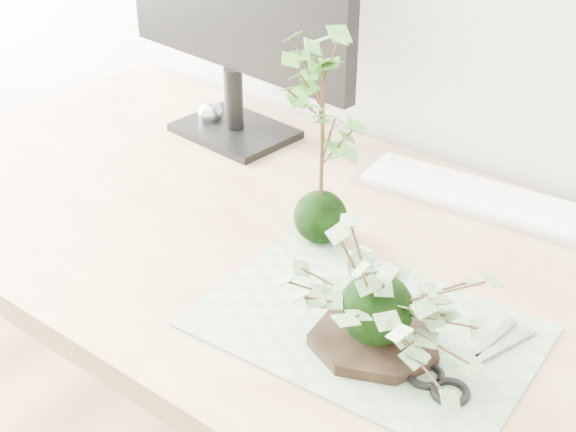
% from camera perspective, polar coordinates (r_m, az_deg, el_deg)
% --- Properties ---
extents(desk, '(1.60, 0.70, 0.74)m').
position_cam_1_polar(desk, '(1.17, 4.27, -6.73)').
color(desk, tan).
rests_on(desk, ground_plane).
extents(cutting_mat, '(0.42, 0.29, 0.00)m').
position_cam_1_polar(cutting_mat, '(1.00, 5.57, -7.84)').
color(cutting_mat, gray).
rests_on(cutting_mat, desk).
extents(stone_dish, '(0.21, 0.21, 0.01)m').
position_cam_1_polar(stone_dish, '(0.96, 6.11, -8.96)').
color(stone_dish, black).
rests_on(stone_dish, cutting_mat).
extents(ivy_kokedama, '(0.24, 0.24, 0.17)m').
position_cam_1_polar(ivy_kokedama, '(0.91, 6.43, -4.55)').
color(ivy_kokedama, black).
rests_on(ivy_kokedama, stone_dish).
extents(maple_kokedama, '(0.18, 0.18, 0.32)m').
position_cam_1_polar(maple_kokedama, '(1.06, 2.52, 8.59)').
color(maple_kokedama, black).
rests_on(maple_kokedama, desk).
extents(keyboard, '(0.41, 0.16, 0.02)m').
position_cam_1_polar(keyboard, '(1.28, 13.58, 1.28)').
color(keyboard, '#B3B3B4').
rests_on(keyboard, desk).
extents(foil_ball, '(0.05, 0.05, 0.05)m').
position_cam_1_polar(foil_ball, '(1.50, -5.57, 7.28)').
color(foil_ball, silver).
rests_on(foil_ball, desk).
extents(scissors, '(0.09, 0.19, 0.01)m').
position_cam_1_polar(scissors, '(0.94, 11.80, -11.09)').
color(scissors, gray).
rests_on(scissors, cutting_mat).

